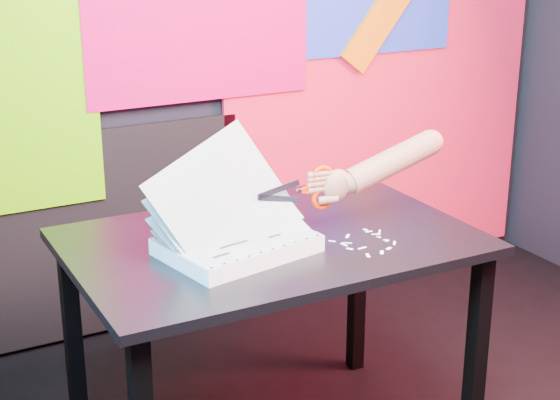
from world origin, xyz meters
TOP-DOWN VIEW (x-y plane):
  - room at (0.00, 0.00)m, footprint 3.01×3.01m
  - backdrop at (0.06, 1.46)m, footprint 2.88×0.05m
  - work_table at (-0.47, 0.43)m, footprint 1.20×0.80m
  - printout_stack at (-0.62, 0.37)m, footprint 0.49×0.37m
  - scissors at (-0.33, 0.39)m, footprint 0.25×0.02m
  - hand_forearm at (-0.11, 0.38)m, footprint 0.46×0.10m
  - paper_clippings at (-0.24, 0.26)m, footprint 0.19×0.20m

SIDE VIEW (x-z plane):
  - work_table at x=-0.47m, z-range 0.28..1.03m
  - paper_clippings at x=-0.24m, z-range 0.75..0.75m
  - printout_stack at x=-0.62m, z-range 0.60..0.97m
  - scissors at x=-0.33m, z-range 0.82..0.96m
  - hand_forearm at x=-0.11m, z-range 0.84..1.03m
  - backdrop at x=0.06m, z-range -0.08..2.00m
  - room at x=0.00m, z-range 0.00..2.71m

